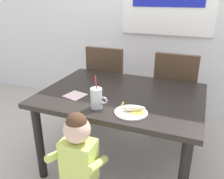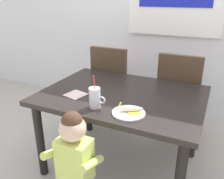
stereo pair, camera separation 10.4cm
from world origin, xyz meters
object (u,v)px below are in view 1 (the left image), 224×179
(dining_chair_left, at_px, (108,82))
(dining_table, at_px, (122,103))
(paper_napkin, at_px, (75,95))
(snack_plate, at_px, (131,112))
(dining_chair_right, at_px, (175,91))
(peeled_banana, at_px, (133,109))
(milk_cup, at_px, (97,99))
(toddler_standing, at_px, (79,156))

(dining_chair_left, bearing_deg, dining_table, 120.69)
(dining_chair_left, bearing_deg, paper_napkin, 94.35)
(dining_chair_left, xyz_separation_m, snack_plate, (0.58, -0.99, 0.19))
(dining_chair_right, bearing_deg, peeled_banana, 80.13)
(dining_chair_left, height_order, milk_cup, milk_cup)
(paper_napkin, bearing_deg, peeled_banana, -11.65)
(toddler_standing, xyz_separation_m, snack_plate, (0.24, 0.32, 0.21))
(milk_cup, xyz_separation_m, snack_plate, (0.26, 0.01, -0.06))
(snack_plate, xyz_separation_m, paper_napkin, (-0.51, 0.12, -0.00))
(snack_plate, relative_size, paper_napkin, 1.53)
(milk_cup, bearing_deg, toddler_standing, -87.61)
(dining_chair_right, bearing_deg, toddler_standing, 72.09)
(snack_plate, height_order, paper_napkin, snack_plate)
(snack_plate, bearing_deg, peeled_banana, 52.92)
(peeled_banana, bearing_deg, toddler_standing, -126.94)
(snack_plate, bearing_deg, dining_table, 119.47)
(peeled_banana, bearing_deg, dining_table, 122.30)
(dining_table, xyz_separation_m, snack_plate, (0.18, -0.32, 0.10))
(peeled_banana, bearing_deg, dining_chair_right, 80.13)
(milk_cup, bearing_deg, peeled_banana, 5.24)
(milk_cup, xyz_separation_m, peeled_banana, (0.27, 0.02, -0.04))
(toddler_standing, distance_m, snack_plate, 0.45)
(paper_napkin, bearing_deg, dining_chair_right, 51.31)
(dining_table, bearing_deg, peeled_banana, -57.70)
(toddler_standing, relative_size, peeled_banana, 4.77)
(dining_chair_right, relative_size, peeled_banana, 5.46)
(dining_chair_left, height_order, toddler_standing, dining_chair_left)
(dining_table, height_order, snack_plate, snack_plate)
(dining_table, xyz_separation_m, milk_cup, (-0.08, -0.33, 0.16))
(dining_chair_left, distance_m, milk_cup, 1.08)
(dining_table, bearing_deg, dining_chair_right, 61.94)
(dining_table, relative_size, paper_napkin, 8.77)
(snack_plate, bearing_deg, milk_cup, -177.91)
(dining_chair_right, xyz_separation_m, paper_napkin, (-0.69, -0.87, 0.19))
(dining_chair_right, bearing_deg, dining_chair_left, -0.02)
(toddler_standing, distance_m, paper_napkin, 0.56)
(dining_chair_right, relative_size, paper_napkin, 6.40)
(dining_table, height_order, toddler_standing, toddler_standing)
(dining_table, distance_m, dining_chair_left, 0.79)
(snack_plate, bearing_deg, dining_chair_left, 120.30)
(peeled_banana, bearing_deg, dining_chair_left, 121.19)
(dining_chair_left, xyz_separation_m, dining_chair_right, (0.76, -0.00, 0.00))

